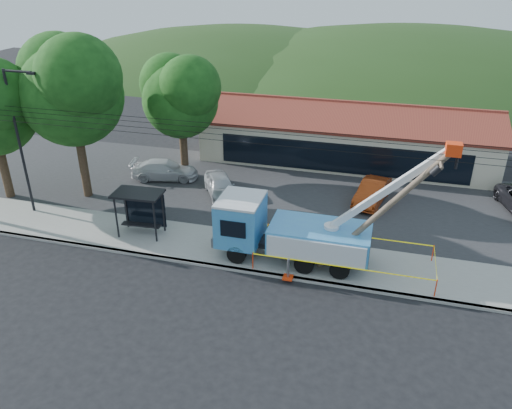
{
  "coord_description": "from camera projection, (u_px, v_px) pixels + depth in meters",
  "views": [
    {
      "loc": [
        7.03,
        -18.46,
        14.53
      ],
      "look_at": [
        0.61,
        5.0,
        2.47
      ],
      "focal_mm": 35.0,
      "sensor_mm": 36.0,
      "label": 1
    }
  ],
  "objects": [
    {
      "name": "hill_west",
      "position": [
        244.0,
        65.0,
        75.15
      ],
      "size": [
        78.4,
        56.0,
        28.0
      ],
      "primitive_type": "ellipsoid",
      "color": "#213D16",
      "rests_on": "ground"
    },
    {
      "name": "sidewalk",
      "position": [
        241.0,
        250.0,
        27.49
      ],
      "size": [
        60.0,
        4.0,
        0.15
      ],
      "primitive_type": "cube",
      "color": "gray",
      "rests_on": "ground"
    },
    {
      "name": "bus_shelter",
      "position": [
        140.0,
        202.0,
        28.25
      ],
      "size": [
        2.82,
        1.83,
        2.63
      ],
      "rotation": [
        0.0,
        0.0,
        0.06
      ],
      "color": "black",
      "rests_on": "ground"
    },
    {
      "name": "car_red",
      "position": [
        371.0,
        203.0,
        32.88
      ],
      "size": [
        2.4,
        4.6,
        1.44
      ],
      "primitive_type": "imported",
      "rotation": [
        0.0,
        0.0,
        -0.21
      ],
      "color": "#9B340F",
      "rests_on": "ground"
    },
    {
      "name": "strip_mall",
      "position": [
        347.0,
        135.0,
        39.55
      ],
      "size": [
        22.5,
        8.53,
        4.67
      ],
      "color": "beige",
      "rests_on": "ground"
    },
    {
      "name": "leaning_pole",
      "position": [
        387.0,
        207.0,
        23.55
      ],
      "size": [
        5.76,
        1.63,
        7.09
      ],
      "color": "brown",
      "rests_on": "ground"
    },
    {
      "name": "car_white",
      "position": [
        166.0,
        180.0,
        36.37
      ],
      "size": [
        5.07,
        2.94,
        1.38
      ],
      "primitive_type": "imported",
      "rotation": [
        0.0,
        0.0,
        1.79
      ],
      "color": "silver",
      "rests_on": "ground"
    },
    {
      "name": "tree_west_near",
      "position": [
        70.0,
        85.0,
        30.48
      ],
      "size": [
        7.56,
        6.72,
        10.8
      ],
      "color": "#332316",
      "rests_on": "ground"
    },
    {
      "name": "parking_lot",
      "position": [
        274.0,
        192.0,
        34.41
      ],
      "size": [
        60.0,
        12.0,
        0.1
      ],
      "primitive_type": "cube",
      "color": "#28282B",
      "rests_on": "ground"
    },
    {
      "name": "tree_lot",
      "position": [
        180.0,
        93.0,
        34.2
      ],
      "size": [
        6.3,
        5.6,
        8.94
      ],
      "color": "#332316",
      "rests_on": "ground"
    },
    {
      "name": "hill_center",
      "position": [
        416.0,
        74.0,
        69.23
      ],
      "size": [
        89.6,
        64.0,
        32.0
      ],
      "primitive_type": "ellipsoid",
      "color": "#213D16",
      "rests_on": "ground"
    },
    {
      "name": "curb",
      "position": [
        230.0,
        268.0,
        25.85
      ],
      "size": [
        60.0,
        0.25,
        0.15
      ],
      "primitive_type": "cube",
      "color": "gray",
      "rests_on": "ground"
    },
    {
      "name": "caution_tape",
      "position": [
        344.0,
        253.0,
        25.75
      ],
      "size": [
        8.99,
        3.27,
        0.95
      ],
      "color": "#FD360D",
      "rests_on": "ground"
    },
    {
      "name": "ground",
      "position": [
        217.0,
        293.0,
        24.07
      ],
      "size": [
        120.0,
        120.0,
        0.0
      ],
      "primitive_type": "plane",
      "color": "black",
      "rests_on": "ground"
    },
    {
      "name": "utility_truck",
      "position": [
        288.0,
        230.0,
        25.91
      ],
      "size": [
        11.41,
        4.29,
        7.17
      ],
      "color": "black",
      "rests_on": "ground"
    },
    {
      "name": "car_silver",
      "position": [
        221.0,
        197.0,
        33.79
      ],
      "size": [
        3.67,
        4.53,
        1.45
      ],
      "primitive_type": "imported",
      "rotation": [
        0.0,
        0.0,
        0.54
      ],
      "color": "#B0B4B8",
      "rests_on": "ground"
    },
    {
      "name": "streetlight",
      "position": [
        20.0,
        133.0,
        29.29
      ],
      "size": [
        2.13,
        0.22,
        9.0
      ],
      "color": "black",
      "rests_on": "ground"
    }
  ]
}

